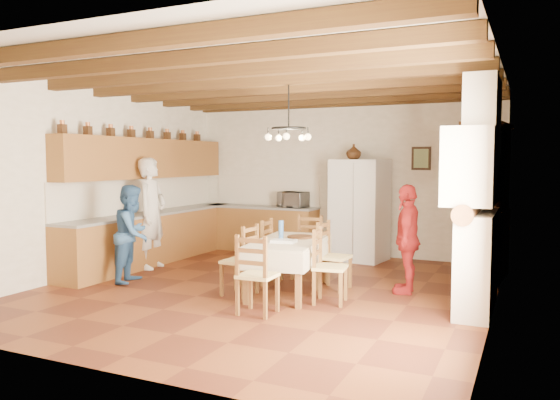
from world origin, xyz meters
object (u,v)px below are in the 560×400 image
object	(u,v)px
hutch	(485,202)
microwave	(293,200)
person_woman_blue	(133,234)
chair_left_near	(239,260)
chair_end_far	(307,247)
dining_table	(289,246)
chair_right_near	(330,266)
person_man	(152,213)
refrigerator	(360,210)
chair_end_near	(258,274)
person_woman_red	(407,239)
chair_left_far	(256,251)
chair_right_far	(334,256)

from	to	relation	value
hutch	microwave	distance (m)	3.73
hutch	person_woman_blue	world-z (taller)	hutch
chair_left_near	chair_end_far	bearing A→B (deg)	164.83
hutch	dining_table	bearing A→B (deg)	-133.93
chair_right_near	microwave	bearing A→B (deg)	22.45
chair_right_near	person_man	size ratio (longest dim) A/B	0.52
chair_right_near	person_man	world-z (taller)	person_man
refrigerator	microwave	size ratio (longest dim) A/B	3.38
chair_end_near	person_woman_red	bearing A→B (deg)	-128.94
chair_left_far	chair_right_far	size ratio (longest dim) A/B	1.00
chair_left_far	person_man	xyz separation A→B (m)	(-2.11, 0.26, 0.45)
chair_left_far	chair_right_near	xyz separation A→B (m)	(1.38, -0.61, 0.00)
chair_right_far	person_man	xyz separation A→B (m)	(-3.29, 0.15, 0.45)
chair_right_far	chair_end_near	world-z (taller)	same
hutch	chair_end_far	bearing A→B (deg)	-151.53
chair_left_near	chair_end_near	distance (m)	0.96
refrigerator	dining_table	size ratio (longest dim) A/B	1.04
chair_left_far	chair_right_far	world-z (taller)	same
chair_right_far	person_woman_red	world-z (taller)	person_woman_red
refrigerator	chair_left_far	bearing A→B (deg)	-101.61
chair_left_near	person_woman_blue	distance (m)	1.84
chair_right_near	person_woman_red	world-z (taller)	person_woman_red
chair_left_near	chair_right_far	distance (m)	1.35
chair_left_far	person_woman_blue	distance (m)	1.86
chair_end_far	person_man	size ratio (longest dim) A/B	0.52
refrigerator	hutch	bearing A→B (deg)	-12.54
chair_right_far	microwave	distance (m)	3.11
chair_end_near	person_woman_red	world-z (taller)	person_woman_red
person_woman_blue	refrigerator	bearing A→B (deg)	-53.66
chair_end_near	microwave	world-z (taller)	microwave
chair_left_near	chair_left_far	world-z (taller)	same
dining_table	chair_left_near	xyz separation A→B (m)	(-0.55, -0.39, -0.17)
chair_right_near	person_woman_red	distance (m)	1.26
hutch	chair_end_near	distance (m)	3.90
chair_end_far	person_woman_blue	world-z (taller)	person_woman_blue
chair_right_far	microwave	xyz separation A→B (m)	(-1.73, 2.52, 0.57)
microwave	chair_end_near	bearing A→B (deg)	-63.16
hutch	person_man	distance (m)	5.34
hutch	chair_end_far	size ratio (longest dim) A/B	2.47
chair_right_far	person_man	size ratio (longest dim) A/B	0.52
dining_table	person_woman_red	bearing A→B (deg)	24.85
dining_table	microwave	bearing A→B (deg)	112.36
chair_end_near	microwave	xyz separation A→B (m)	(-1.31, 4.07, 0.57)
chair_left_far	chair_right_near	bearing A→B (deg)	61.35
chair_end_near	chair_end_far	distance (m)	2.07
chair_right_near	chair_end_far	world-z (taller)	same
chair_right_near	hutch	bearing A→B (deg)	-44.78
refrigerator	microwave	world-z (taller)	refrigerator
hutch	chair_left_far	distance (m)	3.53
refrigerator	microwave	distance (m)	1.41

